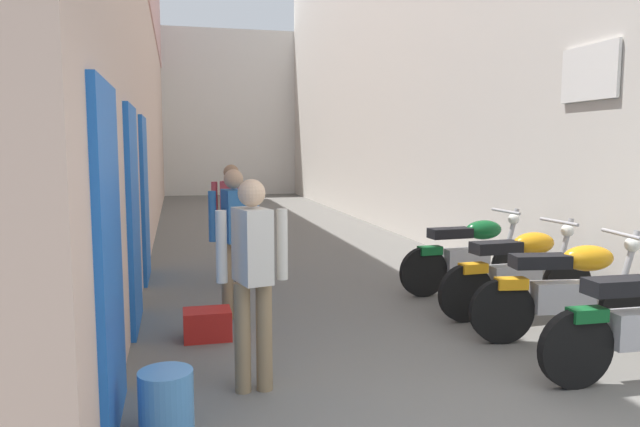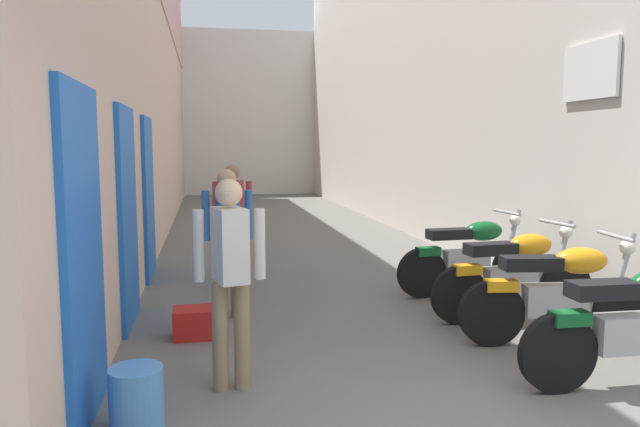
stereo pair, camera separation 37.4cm
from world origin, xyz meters
name	(u,v)px [view 1 (the left image)]	position (x,y,z in m)	size (l,w,h in m)	color
ground_plane	(290,245)	(0.00, 7.84, 0.00)	(35.69, 35.69, 0.00)	#66635E
building_left	(139,27)	(-2.63, 9.80, 4.15)	(0.45, 19.69, 8.23)	beige
building_right	(390,52)	(2.64, 9.84, 3.87)	(0.45, 19.69, 7.73)	beige
building_far_end	(228,114)	(0.00, 20.69, 3.05)	(7.88, 2.00, 6.11)	silver
motorcycle_second	(569,288)	(1.50, 1.96, 0.50)	(1.84, 0.58, 1.04)	black
motorcycle_third	(519,270)	(1.50, 2.78, 0.50)	(1.85, 0.58, 1.04)	black
motorcycle_fourth	(471,253)	(1.50, 3.84, 0.50)	(1.85, 0.58, 1.04)	black
pedestrian_by_doorway	(253,269)	(-1.47, 1.52, 0.92)	(0.52, 0.38, 1.57)	#8C7251
pedestrian_mid_alley	(234,232)	(-1.42, 3.41, 0.92)	(0.52, 0.37, 1.57)	#8C7251
pedestrian_further_down	(232,215)	(-1.30, 5.04, 0.92)	(0.52, 0.39, 1.57)	#383842
water_jug_near_door	(166,404)	(-2.09, 0.96, 0.21)	(0.34, 0.34, 0.42)	#4C8CCC
plastic_crate	(207,324)	(-1.75, 2.81, 0.14)	(0.44, 0.32, 0.28)	red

